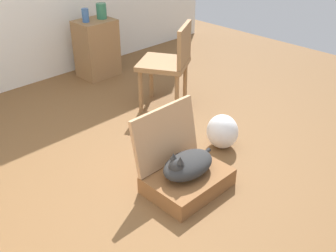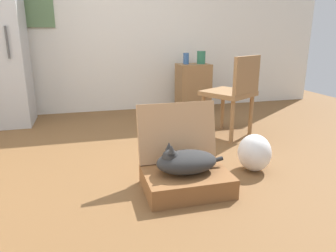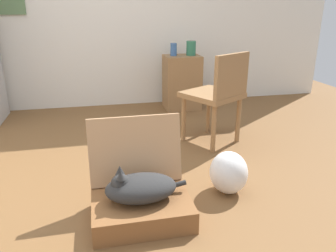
{
  "view_description": "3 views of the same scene",
  "coord_description": "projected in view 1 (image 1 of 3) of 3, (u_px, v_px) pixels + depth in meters",
  "views": [
    {
      "loc": [
        -1.65,
        -2.08,
        1.94
      ],
      "look_at": [
        0.32,
        -0.1,
        0.33
      ],
      "focal_mm": 42.38,
      "sensor_mm": 36.0,
      "label": 1
    },
    {
      "loc": [
        -0.52,
        -2.45,
        1.09
      ],
      "look_at": [
        0.17,
        0.12,
        0.32
      ],
      "focal_mm": 33.58,
      "sensor_mm": 36.0,
      "label": 2
    },
    {
      "loc": [
        -0.07,
        -2.26,
        1.27
      ],
      "look_at": [
        0.37,
        -0.24,
        0.53
      ],
      "focal_mm": 35.45,
      "sensor_mm": 36.0,
      "label": 3
    }
  ],
  "objects": [
    {
      "name": "ground_plane",
      "position": [
        132.0,
        170.0,
        3.25
      ],
      "size": [
        7.68,
        7.68,
        0.0
      ],
      "primitive_type": "plane",
      "color": "brown",
      "rests_on": "ground"
    },
    {
      "name": "suitcase_base",
      "position": [
        188.0,
        181.0,
        3.01
      ],
      "size": [
        0.61,
        0.46,
        0.14
      ],
      "primitive_type": "cube",
      "color": "brown",
      "rests_on": "ground"
    },
    {
      "name": "suitcase_lid",
      "position": [
        165.0,
        136.0,
        3.01
      ],
      "size": [
        0.61,
        0.12,
        0.45
      ],
      "primitive_type": "cube",
      "rotation": [
        1.38,
        0.0,
        0.0
      ],
      "color": "tan",
      "rests_on": "suitcase_base"
    },
    {
      "name": "cat",
      "position": [
        187.0,
        165.0,
        2.93
      ],
      "size": [
        0.52,
        0.28,
        0.23
      ],
      "color": "#2D2D2D",
      "rests_on": "suitcase_base"
    },
    {
      "name": "plastic_bag_white",
      "position": [
        222.0,
        131.0,
        3.49
      ],
      "size": [
        0.27,
        0.28,
        0.31
      ],
      "primitive_type": "ellipsoid",
      "color": "white",
      "rests_on": "ground"
    },
    {
      "name": "side_table",
      "position": [
        97.0,
        48.0,
        4.84
      ],
      "size": [
        0.45,
        0.36,
        0.69
      ],
      "primitive_type": "cube",
      "color": "olive",
      "rests_on": "ground"
    },
    {
      "name": "vase_tall",
      "position": [
        85.0,
        15.0,
        4.56
      ],
      "size": [
        0.08,
        0.08,
        0.16
      ],
      "primitive_type": "cylinder",
      "color": "#38609E",
      "rests_on": "side_table"
    },
    {
      "name": "vase_short",
      "position": [
        101.0,
        11.0,
        4.69
      ],
      "size": [
        0.12,
        0.12,
        0.18
      ],
      "primitive_type": "cylinder",
      "color": "#2D7051",
      "rests_on": "side_table"
    },
    {
      "name": "chair",
      "position": [
        170.0,
        62.0,
        4.0
      ],
      "size": [
        0.65,
        0.65,
        0.89
      ],
      "rotation": [
        0.0,
        0.0,
        -2.61
      ],
      "color": "olive",
      "rests_on": "ground"
    }
  ]
}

